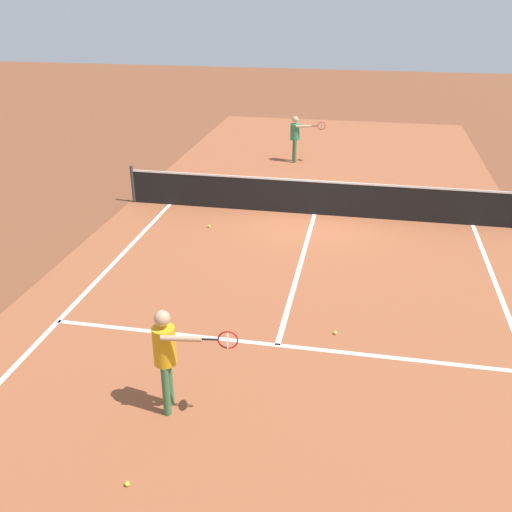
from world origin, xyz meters
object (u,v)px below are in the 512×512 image
Objects in this scene: net at (315,197)px; tennis_ball_near_net at (209,226)px; player_near at (167,350)px; tennis_ball_mid_court at (335,333)px; tennis_ball_by_baseline at (127,484)px; player_far at (296,134)px.

net is 158.22× the size of tennis_ball_near_net.
player_near reaches higher than tennis_ball_mid_court.
tennis_ball_mid_court is 1.00× the size of tennis_ball_by_baseline.
tennis_ball_mid_court is 1.00× the size of tennis_ball_near_net.
tennis_ball_near_net is (-1.36, -6.49, -0.95)m from player_far.
net is 158.22× the size of tennis_ball_by_baseline.
tennis_ball_near_net is at bearing 100.67° from player_near.
player_far is 24.03× the size of tennis_ball_by_baseline.
player_near is 7.07m from tennis_ball_near_net.
player_far is 6.70m from tennis_ball_near_net.
tennis_ball_mid_court is (0.96, -5.86, -0.46)m from net.
net is at bearing 82.21° from tennis_ball_by_baseline.
tennis_ball_mid_court is 5.64m from tennis_ball_near_net.
net is at bearing -76.61° from player_far.
player_far is at bearing 103.39° from net.
player_far is at bearing 89.70° from player_near.
player_near is 3.47m from tennis_ball_mid_court.
player_near is at bearing -132.08° from tennis_ball_mid_court.
net is at bearing 29.58° from tennis_ball_near_net.
net reaches higher than tennis_ball_mid_court.
tennis_ball_near_net is (-3.52, 4.41, 0.00)m from tennis_ball_mid_court.
tennis_ball_by_baseline is (-2.30, -3.94, 0.00)m from tennis_ball_mid_court.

